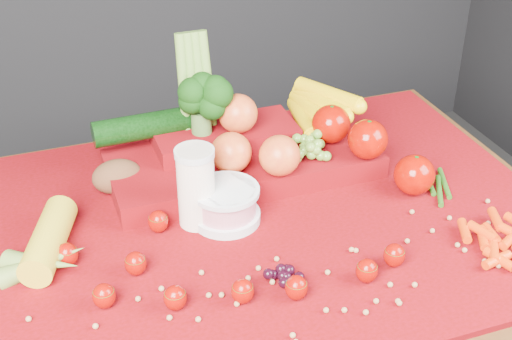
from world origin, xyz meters
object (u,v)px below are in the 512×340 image
object	(u,v)px
table	(260,264)
milk_glass	(196,184)
produce_mound	(255,144)
yogurt_bowl	(226,203)

from	to	relation	value
table	milk_glass	size ratio (longest dim) A/B	7.42
table	produce_mound	bearing A→B (deg)	73.73
yogurt_bowl	milk_glass	bearing A→B (deg)	167.16
yogurt_bowl	table	bearing A→B (deg)	-11.44
table	milk_glass	world-z (taller)	milk_glass
table	milk_glass	bearing A→B (deg)	167.92
table	milk_glass	distance (m)	0.22
milk_glass	produce_mound	bearing A→B (deg)	40.33
produce_mound	table	bearing A→B (deg)	-106.27
milk_glass	yogurt_bowl	xyz separation A→B (m)	(0.05, -0.01, -0.04)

